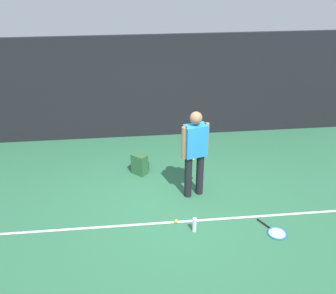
% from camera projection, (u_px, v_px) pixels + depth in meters
% --- Properties ---
extents(ground_plane, '(12.00, 12.00, 0.00)m').
position_uv_depth(ground_plane, '(170.00, 205.00, 7.22)').
color(ground_plane, '#2D6B47').
extents(back_fence, '(10.00, 0.10, 2.47)m').
position_uv_depth(back_fence, '(156.00, 87.00, 9.29)').
color(back_fence, black).
rests_on(back_fence, ground).
extents(court_line, '(9.00, 0.05, 0.00)m').
position_uv_depth(court_line, '(174.00, 222.00, 6.79)').
color(court_line, white).
rests_on(court_line, ground).
extents(tennis_player, '(0.51, 0.32, 1.70)m').
position_uv_depth(tennis_player, '(195.00, 150.00, 7.09)').
color(tennis_player, black).
rests_on(tennis_player, ground).
extents(tennis_racket, '(0.45, 0.62, 0.03)m').
position_uv_depth(tennis_racket, '(276.00, 232.00, 6.54)').
color(tennis_racket, black).
rests_on(tennis_racket, ground).
extents(backpack, '(0.38, 0.38, 0.44)m').
position_uv_depth(backpack, '(140.00, 164.00, 8.13)').
color(backpack, '#2D6038').
rests_on(backpack, ground).
extents(tennis_ball_near_player, '(0.07, 0.07, 0.07)m').
position_uv_depth(tennis_ball_near_player, '(193.00, 159.00, 8.68)').
color(tennis_ball_near_player, '#CCE033').
rests_on(tennis_ball_near_player, ground).
extents(tennis_ball_by_fence, '(0.07, 0.07, 0.07)m').
position_uv_depth(tennis_ball_by_fence, '(176.00, 221.00, 6.76)').
color(tennis_ball_by_fence, '#CCE033').
rests_on(tennis_ball_by_fence, ground).
extents(water_bottle, '(0.07, 0.07, 0.26)m').
position_uv_depth(water_bottle, '(194.00, 225.00, 6.53)').
color(water_bottle, white).
rests_on(water_bottle, ground).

